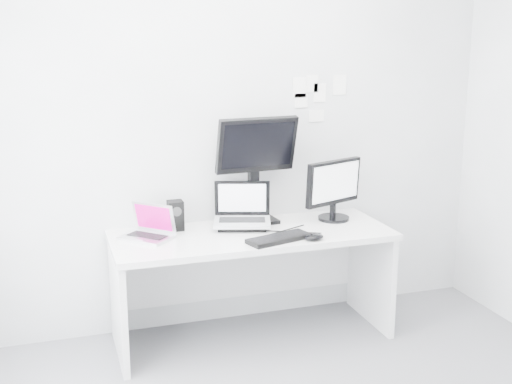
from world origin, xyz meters
TOP-DOWN VIEW (x-y plane):
  - back_wall at (0.00, 1.60)m, footprint 3.60×0.00m
  - desk at (0.00, 1.25)m, footprint 1.80×0.70m
  - macbook at (-0.67, 1.31)m, footprint 0.37×0.37m
  - speaker at (-0.46, 1.45)m, footprint 0.10×0.10m
  - dell_laptop at (-0.03, 1.36)m, footprint 0.44×0.38m
  - rear_monitor at (0.09, 1.46)m, footprint 0.56×0.25m
  - samsung_monitor at (0.62, 1.36)m, footprint 0.52×0.37m
  - keyboard at (0.10, 1.03)m, footprint 0.44×0.26m
  - mouse at (0.31, 0.97)m, footprint 0.14×0.10m
  - wall_note_0 at (0.45, 1.59)m, footprint 0.10×0.00m
  - wall_note_1 at (0.60, 1.59)m, footprint 0.09×0.00m
  - wall_note_2 at (0.75, 1.59)m, footprint 0.10×0.00m
  - wall_note_3 at (0.58, 1.59)m, footprint 0.11×0.00m
  - wall_note_4 at (0.46, 1.59)m, footprint 0.10×0.00m
  - wall_note_5 at (0.54, 1.59)m, footprint 0.09×0.00m

SIDE VIEW (x-z plane):
  - desk at x=0.00m, z-range 0.00..0.73m
  - keyboard at x=0.10m, z-range 0.73..0.76m
  - mouse at x=0.31m, z-range 0.73..0.77m
  - speaker at x=-0.46m, z-range 0.73..0.92m
  - macbook at x=-0.67m, z-range 0.73..0.96m
  - dell_laptop at x=-0.03m, z-range 0.73..1.04m
  - samsung_monitor at x=0.62m, z-range 0.73..1.16m
  - rear_monitor at x=0.09m, z-range 0.73..1.47m
  - back_wall at x=0.00m, z-range -0.45..3.15m
  - wall_note_3 at x=0.58m, z-range 1.38..1.46m
  - wall_note_4 at x=0.46m, z-range 1.48..1.58m
  - wall_note_1 at x=0.60m, z-range 1.52..1.65m
  - wall_note_0 at x=0.45m, z-range 1.55..1.69m
  - wall_note_2 at x=0.75m, z-range 1.56..1.70m
  - wall_note_5 at x=0.54m, z-range 1.58..1.70m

